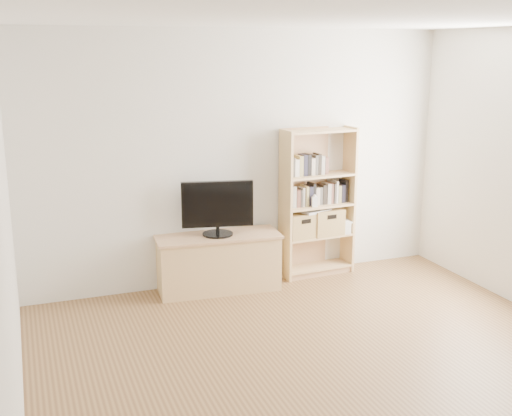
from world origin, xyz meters
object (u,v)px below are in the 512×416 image
bookshelf (318,203)px  baby_monitor (314,202)px  tv_stand (218,263)px  basket_right (325,221)px  laptop (314,210)px  television (217,208)px  basket_left (300,225)px

bookshelf → baby_monitor: bearing=-135.0°
tv_stand → basket_right: bearing=8.4°
baby_monitor → laptop: baby_monitor is taller
television → basket_left: size_ratio=2.23×
television → basket_left: (0.94, 0.07, -0.29)m
television → baby_monitor: (1.06, -0.01, -0.03)m
tv_stand → television: size_ratio=1.70×
tv_stand → television: television is taller
laptop → television: bearing=168.9°
basket_right → basket_left: bearing=-179.9°
basket_right → bookshelf: bearing=177.5°
baby_monitor → basket_left: (-0.13, 0.08, -0.26)m
basket_left → laptop: bearing=-3.3°
tv_stand → television: (0.00, 0.00, 0.58)m
tv_stand → basket_right: (1.24, 0.09, 0.31)m
baby_monitor → laptop: size_ratio=0.35×
baby_monitor → bookshelf: bearing=56.4°
baby_monitor → laptop: bearing=74.8°
basket_left → television: bearing=178.2°
basket_left → bookshelf: bearing=-1.0°
tv_stand → baby_monitor: bearing=3.9°
baby_monitor → basket_left: baby_monitor is taller
television → baby_monitor: bearing=11.2°
tv_stand → bookshelf: bearing=8.6°
bookshelf → baby_monitor: bookshelf is taller
tv_stand → laptop: 1.19m
bookshelf → baby_monitor: (-0.08, -0.09, 0.04)m
television → basket_right: television is taller
baby_monitor → television: bearing=-172.8°
bookshelf → television: size_ratio=2.24×
tv_stand → laptop: (1.10, 0.07, 0.44)m
laptop → basket_left: bearing=167.6°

